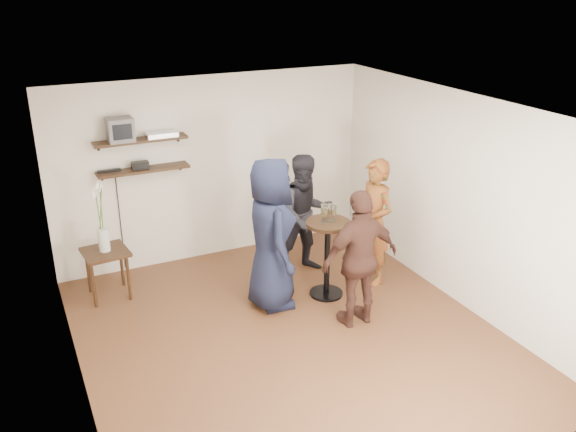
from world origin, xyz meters
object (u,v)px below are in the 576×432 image
object	(u,v)px
crt_monitor	(120,129)
person_dark	(306,215)
drinks_table	(327,248)
dvd_deck	(161,134)
person_plaid	(374,222)
person_brown	(360,259)
radio	(140,165)
person_navy	(271,234)
side_table	(106,258)

from	to	relation	value
crt_monitor	person_dark	size ratio (longest dim) A/B	0.19
drinks_table	person_dark	bearing A→B (deg)	84.41
dvd_deck	drinks_table	bearing A→B (deg)	-47.10
drinks_table	person_dark	distance (m)	0.76
drinks_table	person_plaid	bearing A→B (deg)	6.66
person_brown	person_dark	bearing A→B (deg)	-93.30
radio	drinks_table	distance (m)	2.67
drinks_table	person_plaid	xyz separation A→B (m)	(0.73, 0.09, 0.19)
drinks_table	radio	bearing A→B (deg)	138.07
dvd_deck	person_brown	bearing A→B (deg)	-56.86
radio	person_navy	xyz separation A→B (m)	(1.15, -1.59, -0.57)
dvd_deck	person_navy	bearing A→B (deg)	-62.10
person_dark	person_brown	world-z (taller)	person_dark
person_navy	person_brown	bearing A→B (deg)	-130.58
radio	person_dark	xyz separation A→B (m)	(1.95, -0.96, -0.69)
person_navy	radio	bearing A→B (deg)	43.78
side_table	person_dark	xyz separation A→B (m)	(2.59, -0.44, 0.30)
drinks_table	dvd_deck	bearing A→B (deg)	132.90
crt_monitor	radio	xyz separation A→B (m)	(0.21, 0.00, -0.50)
person_plaid	person_brown	distance (m)	1.09
person_dark	crt_monitor	bearing A→B (deg)	161.69
person_dark	person_plaid	bearing A→B (deg)	-38.87
radio	person_brown	distance (m)	3.15
side_table	person_navy	bearing A→B (deg)	-30.96
crt_monitor	drinks_table	xyz separation A→B (m)	(2.09, -1.69, -1.37)
drinks_table	person_navy	xyz separation A→B (m)	(-0.73, 0.10, 0.29)
side_table	person_plaid	bearing A→B (deg)	-18.52
drinks_table	person_dark	xyz separation A→B (m)	(0.07, 0.73, 0.18)
side_table	person_navy	xyz separation A→B (m)	(1.79, -1.07, 0.41)
person_dark	person_brown	bearing A→B (deg)	-86.70
dvd_deck	person_plaid	bearing A→B (deg)	-34.89
person_plaid	person_navy	size ratio (longest dim) A/B	0.89
radio	person_dark	distance (m)	2.28
side_table	person_navy	size ratio (longest dim) A/B	0.34
dvd_deck	person_dark	distance (m)	2.18
side_table	drinks_table	xyz separation A→B (m)	(2.52, -1.17, 0.12)
crt_monitor	person_navy	distance (m)	2.35
side_table	person_brown	bearing A→B (deg)	-37.03
radio	side_table	size ratio (longest dim) A/B	0.35
dvd_deck	side_table	distance (m)	1.74
side_table	person_dark	size ratio (longest dim) A/B	0.38
side_table	person_brown	xyz separation A→B (m)	(2.53, -1.91, 0.30)
crt_monitor	person_navy	world-z (taller)	crt_monitor
crt_monitor	dvd_deck	distance (m)	0.53
person_navy	person_brown	distance (m)	1.12
dvd_deck	person_navy	distance (m)	2.03
drinks_table	person_brown	size ratio (longest dim) A/B	0.61
dvd_deck	person_dark	xyz separation A→B (m)	(1.64, -0.96, -1.07)
crt_monitor	person_brown	bearing A→B (deg)	-49.07
drinks_table	person_brown	world-z (taller)	person_brown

